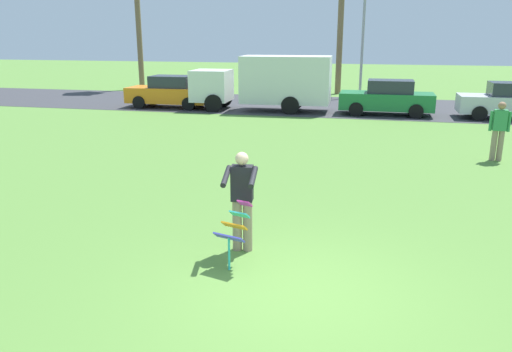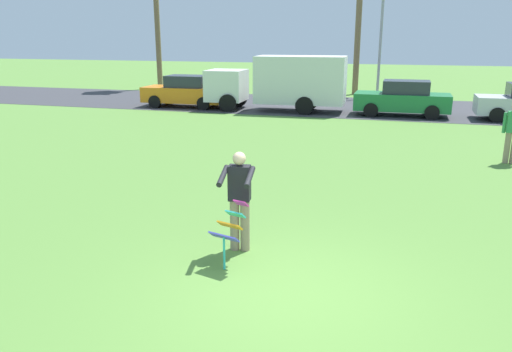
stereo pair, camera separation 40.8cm
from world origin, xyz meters
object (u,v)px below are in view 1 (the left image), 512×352
person_kite_flyer (242,198)px  kite_held (235,227)px  parked_car_silver (510,101)px  parked_truck_white_box (269,82)px  streetlight_pole (364,27)px  parked_car_orange (170,92)px  parked_car_green (387,98)px  person_walker_near (499,129)px

person_kite_flyer → kite_held: (0.04, -0.61, -0.29)m
kite_held → parked_car_silver: 18.53m
parked_truck_white_box → streetlight_pole: size_ratio=0.97×
person_kite_flyer → parked_truck_white_box: (-2.99, 16.23, 0.46)m
kite_held → person_kite_flyer: bearing=93.6°
parked_car_orange → parked_car_green: 10.69m
parked_car_green → person_kite_flyer: bearing=-99.0°
kite_held → parked_car_orange: parked_car_orange is taller
person_kite_flyer → kite_held: 0.67m
parked_car_orange → parked_car_green: (10.69, -0.00, 0.00)m
person_walker_near → kite_held: bearing=-123.1°
person_kite_flyer → parked_truck_white_box: size_ratio=0.26×
kite_held → streetlight_pole: streetlight_pole is taller
streetlight_pole → kite_held: bearing=-92.5°
parked_car_green → streetlight_pole: 8.35m
parked_car_orange → parked_car_green: same height
parked_car_green → parked_car_silver: bearing=0.0°
parked_car_orange → person_kite_flyer: bearing=-63.4°
person_walker_near → parked_truck_white_box: bearing=136.1°
kite_held → parked_car_orange: (-8.16, 16.84, 0.11)m
parked_car_orange → streetlight_pole: (9.22, 7.56, 3.22)m
parked_car_silver → streetlight_pole: streetlight_pole is taller
parked_car_green → person_walker_near: 8.83m
parked_truck_white_box → person_walker_near: 11.96m
person_kite_flyer → parked_truck_white_box: bearing=100.4°
kite_held → parked_truck_white_box: 17.12m
parked_car_green → parked_car_silver: same height
parked_car_green → streetlight_pole: (-1.48, 7.56, 3.22)m
person_kite_flyer → parked_truck_white_box: 16.51m
parked_car_orange → parked_car_silver: (15.90, -0.00, 0.00)m
parked_car_orange → person_walker_near: person_walker_near is taller
person_kite_flyer → streetlight_pole: bearing=87.4°
kite_held → person_walker_near: (5.57, 8.54, 0.27)m
kite_held → parked_car_green: 17.03m
person_kite_flyer → parked_car_green: person_kite_flyer is taller
streetlight_pole → person_walker_near: 16.76m
person_kite_flyer → parked_car_silver: 18.00m
parked_car_green → parked_car_silver: 5.21m
parked_car_orange → person_walker_near: bearing=-31.1°
kite_held → parked_car_green: parked_car_green is taller
person_kite_flyer → streetlight_pole: 24.01m
kite_held → streetlight_pole: (1.06, 24.39, 3.33)m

